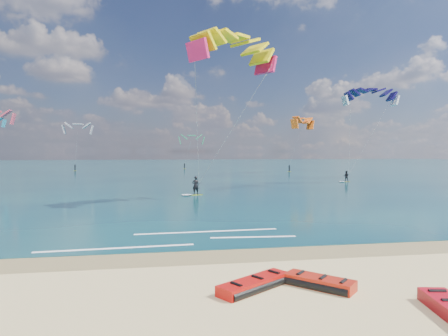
# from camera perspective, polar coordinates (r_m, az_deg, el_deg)

# --- Properties ---
(ground) EXTENTS (320.00, 320.00, 0.00)m
(ground) POSITION_cam_1_polar(r_m,az_deg,el_deg) (53.95, -8.57, -2.42)
(ground) COLOR tan
(ground) RESTS_ON ground
(wet_sand_strip) EXTENTS (320.00, 2.40, 0.01)m
(wet_sand_strip) POSITION_cam_1_polar(r_m,az_deg,el_deg) (17.37, -6.46, -12.63)
(wet_sand_strip) COLOR olive
(wet_sand_strip) RESTS_ON ground
(sea) EXTENTS (320.00, 200.00, 0.04)m
(sea) POSITION_cam_1_polar(r_m,az_deg,el_deg) (117.85, -9.10, 0.18)
(sea) COLOR #0A2B3A
(sea) RESTS_ON ground
(packed_kite_left) EXTENTS (3.12, 2.60, 0.40)m
(packed_kite_left) POSITION_cam_1_polar(r_m,az_deg,el_deg) (13.65, 4.38, -16.87)
(packed_kite_left) COLOR #BE0E0A
(packed_kite_left) RESTS_ON ground
(packed_kite_mid) EXTENTS (2.55, 2.56, 0.41)m
(packed_kite_mid) POSITION_cam_1_polar(r_m,az_deg,el_deg) (14.13, 13.47, -16.26)
(packed_kite_mid) COLOR #B51D0C
(packed_kite_mid) RESTS_ON ground
(kitesurfer_main) EXTENTS (10.20, 10.49, 15.94)m
(kitesurfer_main) POSITION_cam_1_polar(r_m,az_deg,el_deg) (37.43, -1.34, 8.08)
(kitesurfer_main) COLOR #B7DD1A
(kitesurfer_main) RESTS_ON sea
(kitesurfer_far) EXTENTS (8.59, 4.76, 14.59)m
(kitesurfer_far) POSITION_cam_1_polar(r_m,az_deg,el_deg) (60.13, 18.78, 5.42)
(kitesurfer_far) COLOR yellow
(kitesurfer_far) RESTS_ON sea
(shoreline_foam) EXTENTS (12.66, 3.68, 0.01)m
(shoreline_foam) POSITION_cam_1_polar(r_m,az_deg,el_deg) (20.85, -5.16, -9.96)
(shoreline_foam) COLOR white
(shoreline_foam) RESTS_ON ground
(distant_kites) EXTENTS (76.46, 35.63, 12.67)m
(distant_kites) POSITION_cam_1_polar(r_m,az_deg,el_deg) (90.74, -16.35, 2.93)
(distant_kites) COLOR #31885E
(distant_kites) RESTS_ON ground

